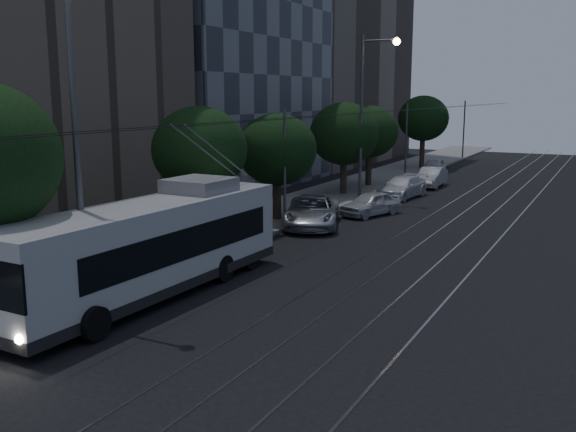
{
  "coord_description": "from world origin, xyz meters",
  "views": [
    {
      "loc": [
        9.36,
        -17.89,
        6.6
      ],
      "look_at": [
        -1.08,
        2.22,
        2.31
      ],
      "focal_mm": 40.0,
      "sensor_mm": 36.0,
      "label": 1
    }
  ],
  "objects_px": {
    "pickup_silver": "(312,211)",
    "streetlamp_far": "(368,102)",
    "trolleybus": "(152,247)",
    "car_white_d": "(434,167)",
    "streetlamp_near": "(84,96)",
    "car_white_b": "(402,187)",
    "car_white_a": "(371,204)",
    "car_white_c": "(431,177)"
  },
  "relations": [
    {
      "from": "car_white_a",
      "to": "car_white_d",
      "type": "distance_m",
      "value": 19.59
    },
    {
      "from": "car_white_b",
      "to": "streetlamp_near",
      "type": "relative_size",
      "value": 0.43
    },
    {
      "from": "car_white_b",
      "to": "streetlamp_far",
      "type": "xyz_separation_m",
      "value": [
        -1.71,
        -2.05,
        5.46
      ]
    },
    {
      "from": "pickup_silver",
      "to": "car_white_b",
      "type": "xyz_separation_m",
      "value": [
        1.23,
        11.08,
        -0.08
      ]
    },
    {
      "from": "car_white_b",
      "to": "streetlamp_far",
      "type": "height_order",
      "value": "streetlamp_far"
    },
    {
      "from": "car_white_a",
      "to": "streetlamp_far",
      "type": "height_order",
      "value": "streetlamp_far"
    },
    {
      "from": "pickup_silver",
      "to": "car_white_c",
      "type": "distance_m",
      "value": 16.95
    },
    {
      "from": "pickup_silver",
      "to": "car_white_a",
      "type": "distance_m",
      "value": 4.54
    },
    {
      "from": "trolleybus",
      "to": "car_white_b",
      "type": "relative_size",
      "value": 2.56
    },
    {
      "from": "car_white_c",
      "to": "streetlamp_near",
      "type": "distance_m",
      "value": 32.2
    },
    {
      "from": "car_white_b",
      "to": "streetlamp_far",
      "type": "relative_size",
      "value": 0.47
    },
    {
      "from": "car_white_d",
      "to": "streetlamp_far",
      "type": "relative_size",
      "value": 0.4
    },
    {
      "from": "pickup_silver",
      "to": "trolleybus",
      "type": "bearing_deg",
      "value": -110.17
    },
    {
      "from": "streetlamp_near",
      "to": "streetlamp_far",
      "type": "height_order",
      "value": "streetlamp_near"
    },
    {
      "from": "pickup_silver",
      "to": "car_white_a",
      "type": "bearing_deg",
      "value": 48.27
    },
    {
      "from": "pickup_silver",
      "to": "streetlamp_near",
      "type": "xyz_separation_m",
      "value": [
        -0.47,
        -14.73,
        5.78
      ]
    },
    {
      "from": "trolleybus",
      "to": "car_white_c",
      "type": "height_order",
      "value": "trolleybus"
    },
    {
      "from": "trolleybus",
      "to": "streetlamp_far",
      "type": "bearing_deg",
      "value": 93.46
    },
    {
      "from": "car_white_a",
      "to": "car_white_d",
      "type": "relative_size",
      "value": 0.96
    },
    {
      "from": "car_white_a",
      "to": "car_white_c",
      "type": "height_order",
      "value": "car_white_c"
    },
    {
      "from": "car_white_a",
      "to": "trolleybus",
      "type": "bearing_deg",
      "value": -74.32
    },
    {
      "from": "trolleybus",
      "to": "car_white_b",
      "type": "height_order",
      "value": "trolleybus"
    },
    {
      "from": "streetlamp_near",
      "to": "streetlamp_far",
      "type": "bearing_deg",
      "value": 90.02
    },
    {
      "from": "trolleybus",
      "to": "car_white_d",
      "type": "relative_size",
      "value": 2.99
    },
    {
      "from": "car_white_d",
      "to": "streetlamp_near",
      "type": "relative_size",
      "value": 0.37
    },
    {
      "from": "car_white_c",
      "to": "car_white_d",
      "type": "relative_size",
      "value": 1.05
    },
    {
      "from": "pickup_silver",
      "to": "streetlamp_far",
      "type": "relative_size",
      "value": 0.54
    },
    {
      "from": "pickup_silver",
      "to": "streetlamp_near",
      "type": "distance_m",
      "value": 15.83
    },
    {
      "from": "pickup_silver",
      "to": "car_white_d",
      "type": "height_order",
      "value": "pickup_silver"
    },
    {
      "from": "trolleybus",
      "to": "streetlamp_near",
      "type": "bearing_deg",
      "value": -107.29
    },
    {
      "from": "trolleybus",
      "to": "pickup_silver",
      "type": "xyz_separation_m",
      "value": [
        -0.2,
        12.77,
        -0.9
      ]
    },
    {
      "from": "car_white_c",
      "to": "car_white_d",
      "type": "xyz_separation_m",
      "value": [
        -1.6,
        6.9,
        -0.01
      ]
    },
    {
      "from": "trolleybus",
      "to": "pickup_silver",
      "type": "bearing_deg",
      "value": 92.56
    },
    {
      "from": "car_white_d",
      "to": "streetlamp_near",
      "type": "xyz_separation_m",
      "value": [
        -0.47,
        -38.5,
        5.86
      ]
    },
    {
      "from": "pickup_silver",
      "to": "car_white_c",
      "type": "relative_size",
      "value": 1.3
    },
    {
      "from": "car_white_c",
      "to": "car_white_d",
      "type": "bearing_deg",
      "value": 101.73
    },
    {
      "from": "car_white_a",
      "to": "car_white_b",
      "type": "relative_size",
      "value": 0.82
    },
    {
      "from": "car_white_c",
      "to": "streetlamp_far",
      "type": "height_order",
      "value": "streetlamp_far"
    },
    {
      "from": "streetlamp_far",
      "to": "car_white_a",
      "type": "bearing_deg",
      "value": -66.44
    },
    {
      "from": "car_white_d",
      "to": "car_white_a",
      "type": "bearing_deg",
      "value": -91.97
    },
    {
      "from": "pickup_silver",
      "to": "car_white_b",
      "type": "bearing_deg",
      "value": 62.6
    },
    {
      "from": "streetlamp_near",
      "to": "car_white_b",
      "type": "bearing_deg",
      "value": 86.22
    }
  ]
}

